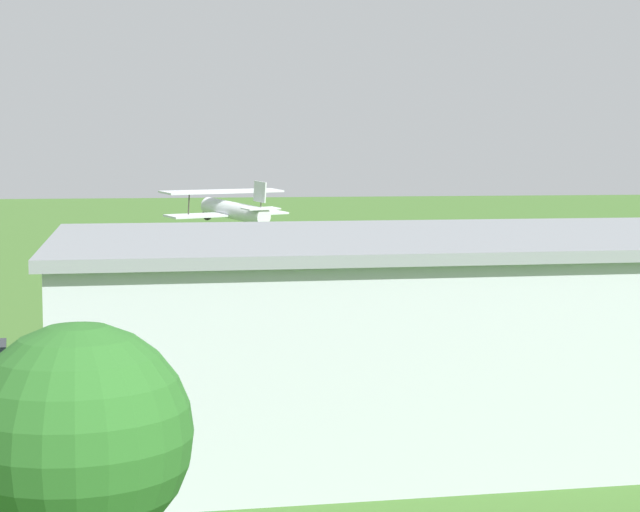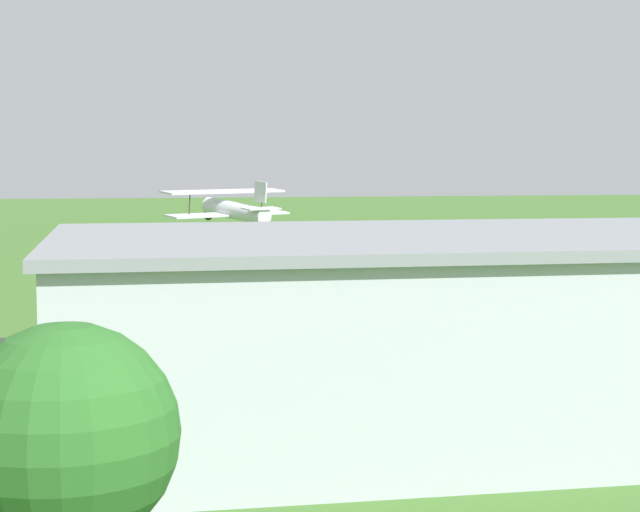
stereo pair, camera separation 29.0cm
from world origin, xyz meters
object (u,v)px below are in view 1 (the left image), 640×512
windsock (294,234)px  tree_near_perimeter_road (79,441)px  person_at_fence_line (172,340)px  hangar (585,326)px  biplane (232,209)px

windsock → tree_near_perimeter_road: bearing=76.3°
person_at_fence_line → windsock: windsock is taller
hangar → person_at_fence_line: hangar is taller
hangar → tree_near_perimeter_road: bearing=46.6°
hangar → windsock: size_ratio=6.90×
biplane → tree_near_perimeter_road: bearing=80.9°
biplane → tree_near_perimeter_road: biplane is taller
person_at_fence_line → tree_near_perimeter_road: size_ratio=0.26×
person_at_fence_line → windsock: size_ratio=0.32×
windsock → hangar: bearing=100.3°
person_at_fence_line → windsock: (-8.56, -15.45, 3.92)m
windsock → person_at_fence_line: bearing=61.0°
biplane → tree_near_perimeter_road: 52.28m
person_at_fence_line → windsock: bearing=-119.0°
biplane → person_at_fence_line: bearing=74.9°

